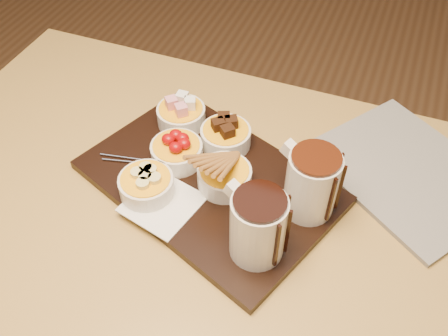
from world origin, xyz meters
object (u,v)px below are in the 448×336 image
(dining_table, at_px, (199,234))
(pitcher_dark_chocolate, at_px, (258,227))
(newspaper, at_px, (407,171))
(pitcher_milk_chocolate, at_px, (311,184))
(serving_board, at_px, (209,182))
(bowl_strawberries, at_px, (177,153))

(dining_table, relative_size, pitcher_dark_chocolate, 9.72)
(pitcher_dark_chocolate, bearing_deg, newspaper, 74.05)
(dining_table, distance_m, pitcher_milk_chocolate, 0.27)
(serving_board, bearing_deg, dining_table, -74.07)
(serving_board, distance_m, pitcher_milk_chocolate, 0.20)
(bowl_strawberries, bearing_deg, serving_board, -17.64)
(serving_board, distance_m, bowl_strawberries, 0.08)
(serving_board, bearing_deg, bowl_strawberries, -176.42)
(dining_table, xyz_separation_m, bowl_strawberries, (-0.07, 0.07, 0.14))
(bowl_strawberries, distance_m, pitcher_dark_chocolate, 0.25)
(bowl_strawberries, xyz_separation_m, pitcher_milk_chocolate, (0.26, -0.02, 0.04))
(serving_board, xyz_separation_m, pitcher_dark_chocolate, (0.13, -0.12, 0.07))
(pitcher_dark_chocolate, bearing_deg, serving_board, 160.02)
(serving_board, bearing_deg, pitcher_dark_chocolate, -19.98)
(bowl_strawberries, relative_size, pitcher_milk_chocolate, 0.81)
(dining_table, xyz_separation_m, serving_board, (0.00, 0.05, 0.11))
(pitcher_dark_chocolate, height_order, pitcher_milk_chocolate, same)
(serving_board, relative_size, pitcher_dark_chocolate, 3.72)
(bowl_strawberries, height_order, pitcher_milk_chocolate, pitcher_milk_chocolate)
(newspaper, bearing_deg, bowl_strawberries, -126.08)
(pitcher_dark_chocolate, bearing_deg, pitcher_milk_chocolate, 85.60)
(dining_table, relative_size, newspaper, 3.59)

